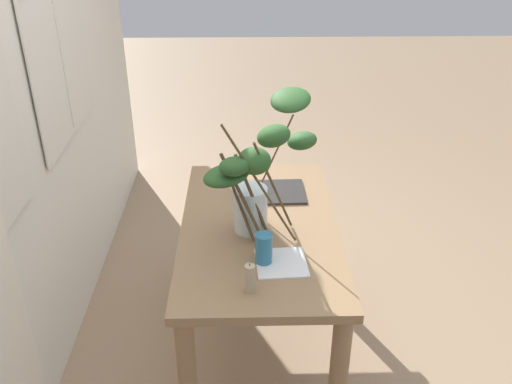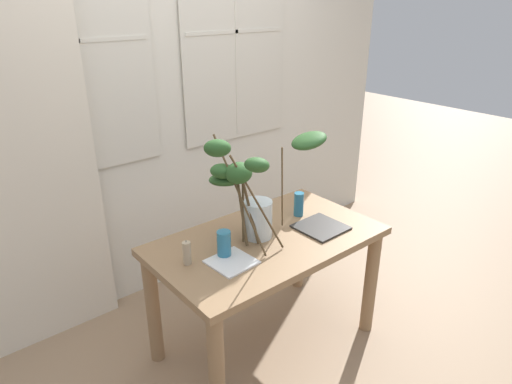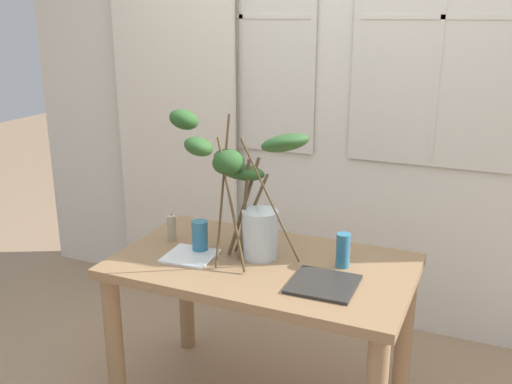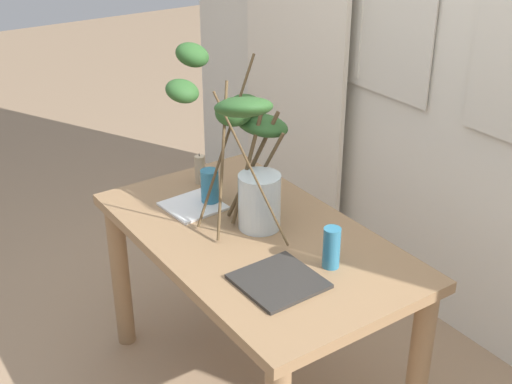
# 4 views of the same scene
# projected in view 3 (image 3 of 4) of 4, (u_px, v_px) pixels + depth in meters

# --- Properties ---
(back_wall_with_windows) EXTENTS (4.21, 0.14, 2.76)m
(back_wall_with_windows) POSITION_uv_depth(u_px,v_px,m) (336.00, 86.00, 3.25)
(back_wall_with_windows) COLOR silver
(back_wall_with_windows) RESTS_ON ground
(curtain_sheer_side) EXTENTS (0.83, 0.03, 2.23)m
(curtain_sheer_side) POSITION_uv_depth(u_px,v_px,m) (175.00, 126.00, 3.60)
(curtain_sheer_side) COLOR silver
(curtain_sheer_side) RESTS_ON ground
(dining_table) EXTENTS (1.29, 0.75, 0.75)m
(dining_table) POSITION_uv_depth(u_px,v_px,m) (262.00, 289.00, 2.56)
(dining_table) COLOR #93704C
(dining_table) RESTS_ON ground
(vase_with_branches) EXTENTS (0.72, 0.57, 0.67)m
(vase_with_branches) POSITION_uv_depth(u_px,v_px,m) (245.00, 188.00, 2.48)
(vase_with_branches) COLOR silver
(vase_with_branches) RESTS_ON dining_table
(drinking_glass_blue_left) EXTENTS (0.07, 0.07, 0.15)m
(drinking_glass_blue_left) POSITION_uv_depth(u_px,v_px,m) (200.00, 236.00, 2.60)
(drinking_glass_blue_left) COLOR teal
(drinking_glass_blue_left) RESTS_ON dining_table
(drinking_glass_blue_right) EXTENTS (0.06, 0.06, 0.15)m
(drinking_glass_blue_right) POSITION_uv_depth(u_px,v_px,m) (343.00, 250.00, 2.45)
(drinking_glass_blue_right) COLOR teal
(drinking_glass_blue_right) RESTS_ON dining_table
(plate_square_left) EXTENTS (0.23, 0.23, 0.01)m
(plate_square_left) POSITION_uv_depth(u_px,v_px,m) (190.00, 256.00, 2.56)
(plate_square_left) COLOR white
(plate_square_left) RESTS_ON dining_table
(plate_square_right) EXTENTS (0.26, 0.26, 0.01)m
(plate_square_right) POSITION_uv_depth(u_px,v_px,m) (323.00, 284.00, 2.29)
(plate_square_right) COLOR #2D2B28
(plate_square_right) RESTS_ON dining_table
(pillar_candle) EXTENTS (0.04, 0.04, 0.14)m
(pillar_candle) POSITION_uv_depth(u_px,v_px,m) (172.00, 228.00, 2.73)
(pillar_candle) COLOR tan
(pillar_candle) RESTS_ON dining_table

